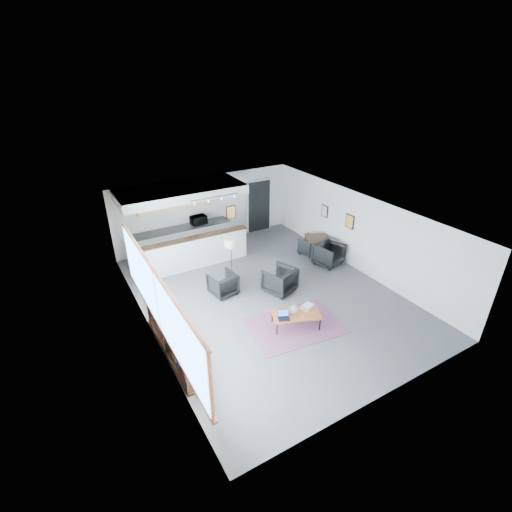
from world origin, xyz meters
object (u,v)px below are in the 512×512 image
laptop (284,316)px  coffee_table (296,314)px  book_stack (307,306)px  dining_chair_far (311,246)px  dining_table (317,239)px  ceramic_pot (294,309)px  floor_lamp (231,244)px  armchair_left (223,283)px  microwave (198,219)px  armchair_right (280,279)px  dining_chair_near (329,255)px

laptop → coffee_table: bearing=21.4°
coffee_table → book_stack: size_ratio=3.59×
dining_chair_far → dining_table: bearing=124.6°
laptop → ceramic_pot: ceramic_pot is taller
ceramic_pot → dining_table: size_ratio=0.22×
floor_lamp → dining_table: size_ratio=1.38×
armchair_left → microwave: bearing=-109.2°
laptop → dining_table: size_ratio=0.36×
book_stack → dining_chair_far: dining_chair_far is taller
floor_lamp → armchair_left: bearing=-133.0°
ceramic_pot → armchair_right: 1.72m
floor_lamp → dining_chair_near: (3.32, -0.85, -0.87)m
ceramic_pot → armchair_left: 2.53m
laptop → armchair_right: size_ratio=0.43×
coffee_table → book_stack: bearing=29.0°
armchair_right → floor_lamp: floor_lamp is taller
armchair_left → dining_chair_far: armchair_left is taller
coffee_table → armchair_right: bearing=90.9°
coffee_table → armchair_left: armchair_left is taller
dining_chair_far → microwave: bearing=-61.7°
armchair_left → dining_chair_far: 4.00m
coffee_table → ceramic_pot: ceramic_pot is taller
floor_lamp → dining_chair_near: bearing=-14.4°
ceramic_pot → armchair_left: size_ratio=0.31×
ceramic_pot → armchair_right: armchair_right is taller
floor_lamp → dining_chair_far: bearing=1.9°
armchair_left → coffee_table: bearing=104.0°
book_stack → armchair_left: size_ratio=0.52×
ceramic_pot → book_stack: bearing=1.6°
dining_table → dining_chair_far: 0.37m
ceramic_pot → book_stack: size_ratio=0.59×
microwave → dining_table: bearing=-43.2°
dining_chair_near → dining_chair_far: size_ratio=1.18×
book_stack → dining_chair_far: (2.52, 3.12, -0.14)m
laptop → ceramic_pot: bearing=29.6°
book_stack → microwave: 5.82m
book_stack → floor_lamp: floor_lamp is taller
coffee_table → dining_table: bearing=64.5°
floor_lamp → coffee_table: bearing=-83.8°
dining_chair_near → dining_chair_far: dining_chair_near is taller
ceramic_pot → dining_chair_near: dining_chair_near is taller
microwave → ceramic_pot: bearing=-91.8°
book_stack → dining_chair_near: (2.56, 2.16, -0.08)m
dining_table → armchair_left: bearing=-170.6°
armchair_left → microwave: size_ratio=1.33×
coffee_table → dining_chair_far: size_ratio=2.23×
floor_lamp → dining_table: (3.46, -0.01, -0.63)m
coffee_table → dining_table: dining_table is taller
floor_lamp → armchair_right: bearing=-57.3°
ceramic_pot → floor_lamp: size_ratio=0.16×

